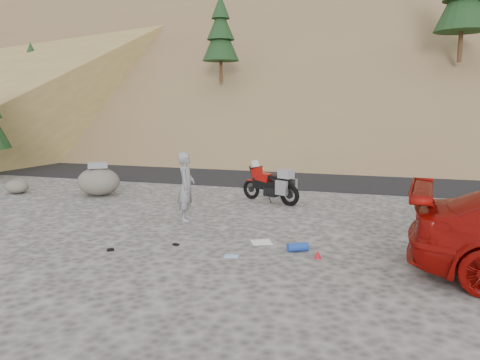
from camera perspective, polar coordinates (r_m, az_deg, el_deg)
name	(u,v)px	position (r m, az deg, el deg)	size (l,w,h in m)	color
ground	(192,225)	(11.92, -5.85, -5.53)	(140.00, 140.00, 0.00)	#44413E
road	(271,174)	(20.36, 3.85, 0.70)	(120.00, 7.00, 0.05)	black
hillside	(340,25)	(52.32, 12.11, 17.96)	(120.00, 73.00, 46.72)	brown
motorcycle	(273,185)	(14.47, 4.00, -0.63)	(2.02, 1.13, 1.29)	black
man	(187,220)	(12.45, -6.49, -4.89)	(0.66, 0.43, 1.81)	gray
boulder	(99,181)	(16.29, -16.86, -0.12)	(1.76, 1.63, 1.11)	#524D46
small_rock	(17,187)	(17.71, -25.51, -0.73)	(0.91, 0.86, 0.47)	#524D46
gear_white_cloth	(261,242)	(10.46, 2.63, -7.58)	(0.44, 0.39, 0.01)	white
gear_blue_mat	(298,247)	(9.91, 7.07, -8.11)	(0.18, 0.18, 0.44)	#1B3FA5
gear_funnel	(318,254)	(9.52, 9.48, -8.92)	(0.13, 0.13, 0.17)	red
gear_glove_a	(176,244)	(10.34, -7.82, -7.79)	(0.13, 0.09, 0.04)	black
gear_glove_b	(110,250)	(10.25, -15.52, -8.18)	(0.14, 0.10, 0.05)	black
gear_blue_cloth	(231,256)	(9.53, -1.07, -9.28)	(0.28, 0.21, 0.01)	#91B2E0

